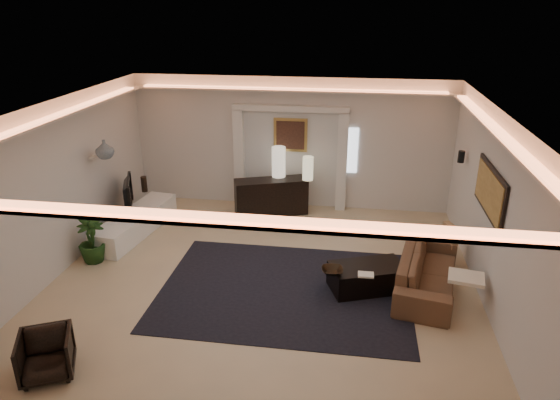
# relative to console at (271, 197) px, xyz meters

# --- Properties ---
(floor) EXTENTS (7.00, 7.00, 0.00)m
(floor) POSITION_rel_console_xyz_m (0.34, -2.90, -0.40)
(floor) COLOR #CBB389
(floor) RESTS_ON ground
(ceiling) EXTENTS (7.00, 7.00, 0.00)m
(ceiling) POSITION_rel_console_xyz_m (0.34, -2.90, 2.50)
(ceiling) COLOR white
(ceiling) RESTS_ON ground
(wall_back) EXTENTS (7.00, 0.00, 7.00)m
(wall_back) POSITION_rel_console_xyz_m (0.34, 0.60, 1.05)
(wall_back) COLOR silver
(wall_back) RESTS_ON ground
(wall_front) EXTENTS (7.00, 0.00, 7.00)m
(wall_front) POSITION_rel_console_xyz_m (0.34, -6.40, 1.05)
(wall_front) COLOR silver
(wall_front) RESTS_ON ground
(wall_left) EXTENTS (0.00, 7.00, 7.00)m
(wall_left) POSITION_rel_console_xyz_m (-3.16, -2.90, 1.05)
(wall_left) COLOR silver
(wall_left) RESTS_ON ground
(wall_right) EXTENTS (0.00, 7.00, 7.00)m
(wall_right) POSITION_rel_console_xyz_m (3.84, -2.90, 1.05)
(wall_right) COLOR silver
(wall_right) RESTS_ON ground
(cove_soffit) EXTENTS (7.00, 7.00, 0.04)m
(cove_soffit) POSITION_rel_console_xyz_m (0.34, -2.90, 2.22)
(cove_soffit) COLOR silver
(cove_soffit) RESTS_ON ceiling
(daylight_slit) EXTENTS (0.25, 0.03, 1.00)m
(daylight_slit) POSITION_rel_console_xyz_m (1.69, 0.58, 0.95)
(daylight_slit) COLOR white
(daylight_slit) RESTS_ON wall_back
(area_rug) EXTENTS (4.00, 3.00, 0.01)m
(area_rug) POSITION_rel_console_xyz_m (0.74, -3.10, -0.39)
(area_rug) COLOR black
(area_rug) RESTS_ON ground
(pilaster_left) EXTENTS (0.22, 0.20, 2.20)m
(pilaster_left) POSITION_rel_console_xyz_m (-0.81, 0.50, 0.70)
(pilaster_left) COLOR silver
(pilaster_left) RESTS_ON ground
(pilaster_right) EXTENTS (0.22, 0.20, 2.20)m
(pilaster_right) POSITION_rel_console_xyz_m (1.49, 0.50, 0.70)
(pilaster_right) COLOR silver
(pilaster_right) RESTS_ON ground
(alcove_header) EXTENTS (2.52, 0.20, 0.12)m
(alcove_header) POSITION_rel_console_xyz_m (0.34, 0.50, 1.85)
(alcove_header) COLOR silver
(alcove_header) RESTS_ON wall_back
(painting_frame) EXTENTS (0.74, 0.04, 0.74)m
(painting_frame) POSITION_rel_console_xyz_m (0.34, 0.57, 1.25)
(painting_frame) COLOR tan
(painting_frame) RESTS_ON wall_back
(painting_canvas) EXTENTS (0.62, 0.02, 0.62)m
(painting_canvas) POSITION_rel_console_xyz_m (0.34, 0.55, 1.25)
(painting_canvas) COLOR #4C2D1E
(painting_canvas) RESTS_ON wall_back
(art_panel_frame) EXTENTS (0.04, 1.64, 0.74)m
(art_panel_frame) POSITION_rel_console_xyz_m (3.81, -2.60, 1.30)
(art_panel_frame) COLOR black
(art_panel_frame) RESTS_ON wall_right
(art_panel_gold) EXTENTS (0.02, 1.50, 0.62)m
(art_panel_gold) POSITION_rel_console_xyz_m (3.79, -2.60, 1.30)
(art_panel_gold) COLOR tan
(art_panel_gold) RESTS_ON wall_right
(wall_sconce) EXTENTS (0.12, 0.12, 0.22)m
(wall_sconce) POSITION_rel_console_xyz_m (3.72, -0.70, 1.28)
(wall_sconce) COLOR black
(wall_sconce) RESTS_ON wall_right
(wall_niche) EXTENTS (0.10, 0.55, 0.04)m
(wall_niche) POSITION_rel_console_xyz_m (-3.10, -1.50, 1.25)
(wall_niche) COLOR silver
(wall_niche) RESTS_ON wall_left
(console) EXTENTS (1.64, 1.00, 0.78)m
(console) POSITION_rel_console_xyz_m (0.00, 0.00, 0.00)
(console) COLOR black
(console) RESTS_ON ground
(lamp_left) EXTENTS (0.35, 0.35, 0.67)m
(lamp_left) POSITION_rel_console_xyz_m (0.13, 0.24, 0.69)
(lamp_left) COLOR beige
(lamp_left) RESTS_ON console
(lamp_right) EXTENTS (0.25, 0.25, 0.51)m
(lamp_right) POSITION_rel_console_xyz_m (0.78, 0.12, 0.69)
(lamp_right) COLOR beige
(lamp_right) RESTS_ON console
(media_ledge) EXTENTS (0.89, 2.41, 0.44)m
(media_ledge) POSITION_rel_console_xyz_m (-2.53, -1.40, -0.17)
(media_ledge) COLOR white
(media_ledge) RESTS_ON ground
(tv) EXTENTS (1.04, 0.54, 0.61)m
(tv) POSITION_rel_console_xyz_m (-2.81, -1.20, 0.36)
(tv) COLOR black
(tv) RESTS_ON media_ledge
(figurine) EXTENTS (0.16, 0.16, 0.35)m
(figurine) POSITION_rel_console_xyz_m (-2.81, -0.22, 0.24)
(figurine) COLOR black
(figurine) RESTS_ON media_ledge
(ginger_jar) EXTENTS (0.39, 0.39, 0.35)m
(ginger_jar) POSITION_rel_console_xyz_m (-2.81, -1.75, 1.44)
(ginger_jar) COLOR slate
(ginger_jar) RESTS_ON wall_niche
(plant) EXTENTS (0.66, 0.66, 0.84)m
(plant) POSITION_rel_console_xyz_m (-2.80, -2.65, 0.02)
(plant) COLOR #183411
(plant) RESTS_ON ground
(sofa) EXTENTS (2.29, 1.26, 0.63)m
(sofa) POSITION_rel_console_xyz_m (3.02, -2.70, -0.08)
(sofa) COLOR #58361A
(sofa) RESTS_ON ground
(throw_blanket) EXTENTS (0.58, 0.51, 0.06)m
(throw_blanket) POSITION_rel_console_xyz_m (3.49, -3.24, 0.15)
(throw_blanket) COLOR beige
(throw_blanket) RESTS_ON sofa
(throw_pillow) EXTENTS (0.24, 0.40, 0.38)m
(throw_pillow) POSITION_rel_console_xyz_m (3.49, -1.76, 0.15)
(throw_pillow) COLOR tan
(throw_pillow) RESTS_ON sofa
(coffee_table) EXTENTS (1.33, 1.01, 0.44)m
(coffee_table) POSITION_rel_console_xyz_m (2.06, -2.87, -0.20)
(coffee_table) COLOR #2F2318
(coffee_table) RESTS_ON ground
(bowl) EXTENTS (0.38, 0.38, 0.08)m
(bowl) POSITION_rel_console_xyz_m (1.50, -3.19, 0.05)
(bowl) COLOR black
(bowl) RESTS_ON coffee_table
(magazine) EXTENTS (0.24, 0.18, 0.03)m
(magazine) POSITION_rel_console_xyz_m (2.02, -3.19, 0.02)
(magazine) COLOR silver
(magazine) RESTS_ON coffee_table
(armchair) EXTENTS (0.83, 0.84, 0.58)m
(armchair) POSITION_rel_console_xyz_m (-1.91, -5.52, -0.11)
(armchair) COLOR #2B241D
(armchair) RESTS_ON ground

